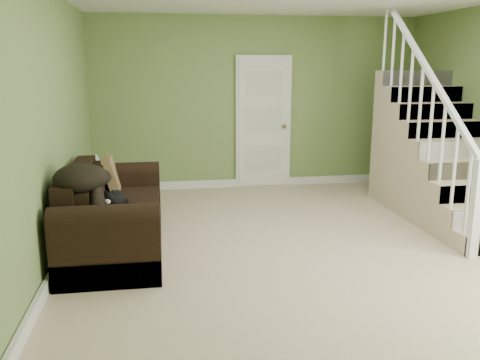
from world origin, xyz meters
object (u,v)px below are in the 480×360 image
object	(u,v)px
side_table	(105,192)
banana	(138,207)
cat	(115,200)
sofa	(111,218)

from	to	relation	value
side_table	banana	distance (m)	1.58
cat	sofa	bearing A→B (deg)	128.31
cat	side_table	bearing A→B (deg)	113.20
sofa	cat	distance (m)	0.28
side_table	banana	xyz separation A→B (m)	(0.48, -1.49, 0.21)
sofa	cat	xyz separation A→B (m)	(0.06, -0.14, 0.23)
banana	cat	bearing A→B (deg)	153.07
banana	sofa	bearing A→B (deg)	134.03
sofa	banana	size ratio (longest dim) A/B	10.65
banana	side_table	bearing A→B (deg)	96.32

